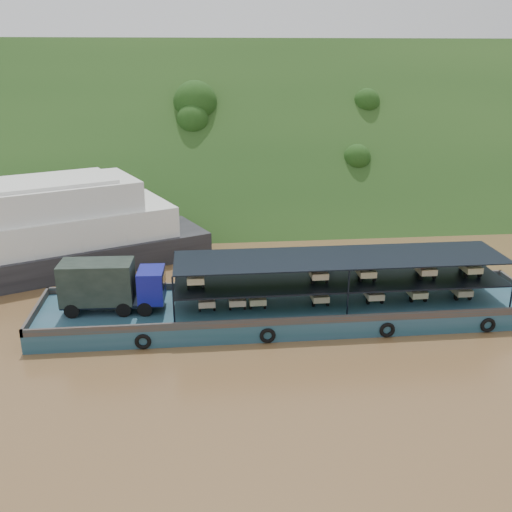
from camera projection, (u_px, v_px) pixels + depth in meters
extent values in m
plane|color=brown|center=(287.00, 309.00, 42.20)|extent=(160.00, 160.00, 0.00)
cube|color=#183714|center=(246.00, 196.00, 75.97)|extent=(140.00, 39.60, 39.60)
cube|color=#153F4A|center=(289.00, 311.00, 40.52)|extent=(35.00, 7.00, 1.20)
cube|color=#592D19|center=(283.00, 282.00, 43.43)|extent=(35.00, 0.20, 0.50)
cube|color=#592D19|center=(298.00, 321.00, 37.05)|extent=(35.00, 0.20, 0.50)
cube|color=#592D19|center=(36.00, 310.00, 38.56)|extent=(0.20, 7.00, 0.50)
torus|color=black|center=(143.00, 342.00, 36.24)|extent=(1.06, 0.26, 1.06)
torus|color=black|center=(268.00, 336.00, 37.01)|extent=(1.06, 0.26, 1.06)
torus|color=black|center=(387.00, 330.00, 37.79)|extent=(1.06, 0.26, 1.06)
torus|color=black|center=(488.00, 325.00, 38.46)|extent=(1.06, 0.26, 1.06)
cylinder|color=black|center=(72.00, 311.00, 37.92)|extent=(1.02, 0.39, 1.01)
cylinder|color=black|center=(79.00, 298.00, 39.90)|extent=(1.02, 0.39, 1.01)
cylinder|color=black|center=(124.00, 309.00, 38.11)|extent=(1.02, 0.39, 1.01)
cylinder|color=black|center=(129.00, 297.00, 40.10)|extent=(1.02, 0.39, 1.01)
cylinder|color=black|center=(145.00, 309.00, 38.19)|extent=(1.02, 0.39, 1.01)
cylinder|color=black|center=(149.00, 296.00, 40.17)|extent=(1.02, 0.39, 1.01)
cube|color=black|center=(114.00, 301.00, 39.01)|extent=(6.92, 2.50, 0.20)
cube|color=navy|center=(152.00, 285.00, 38.77)|extent=(1.81, 2.48, 2.21)
cube|color=black|center=(164.00, 279.00, 38.68)|extent=(0.15, 2.01, 0.90)
cube|color=black|center=(97.00, 282.00, 38.47)|extent=(4.92, 2.62, 2.81)
cube|color=black|center=(339.00, 279.00, 40.11)|extent=(23.00, 5.00, 0.12)
cube|color=black|center=(340.00, 257.00, 39.56)|extent=(23.00, 5.00, 0.08)
cylinder|color=black|center=(173.00, 301.00, 36.65)|extent=(0.12, 0.12, 3.30)
cylinder|color=black|center=(176.00, 273.00, 41.34)|extent=(0.12, 0.12, 3.30)
cylinder|color=black|center=(348.00, 293.00, 37.76)|extent=(0.12, 0.12, 3.30)
cylinder|color=black|center=(331.00, 267.00, 42.46)|extent=(0.12, 0.12, 3.30)
cylinder|color=black|center=(479.00, 262.00, 43.57)|extent=(0.12, 0.12, 3.30)
cylinder|color=black|center=(206.00, 297.00, 40.65)|extent=(0.12, 0.52, 0.52)
cylinder|color=black|center=(200.00, 308.00, 38.92)|extent=(0.14, 0.52, 0.52)
cylinder|color=black|center=(214.00, 307.00, 39.01)|extent=(0.14, 0.52, 0.52)
cube|color=beige|center=(207.00, 301.00, 39.18)|extent=(1.15, 1.50, 0.44)
cube|color=red|center=(206.00, 292.00, 40.20)|extent=(0.55, 0.80, 0.80)
cube|color=red|center=(206.00, 287.00, 39.85)|extent=(0.50, 0.10, 0.10)
cylinder|color=black|center=(255.00, 295.00, 40.99)|extent=(0.12, 0.52, 0.52)
cylinder|color=black|center=(250.00, 306.00, 39.25)|extent=(0.14, 0.52, 0.52)
cylinder|color=black|center=(265.00, 305.00, 39.35)|extent=(0.14, 0.52, 0.52)
cube|color=beige|center=(257.00, 299.00, 39.52)|extent=(1.15, 1.50, 0.44)
cube|color=#AB230B|center=(255.00, 290.00, 40.54)|extent=(0.55, 0.80, 0.80)
cube|color=#AB230B|center=(256.00, 285.00, 40.18)|extent=(0.50, 0.10, 0.10)
cylinder|color=black|center=(315.00, 293.00, 41.42)|extent=(0.12, 0.52, 0.52)
cylinder|color=black|center=(313.00, 303.00, 39.68)|extent=(0.14, 0.52, 0.52)
cylinder|color=black|center=(327.00, 302.00, 39.78)|extent=(0.14, 0.52, 0.52)
cube|color=#CABC8F|center=(320.00, 296.00, 39.94)|extent=(1.15, 1.50, 0.44)
cube|color=#B01D0B|center=(316.00, 288.00, 40.96)|extent=(0.55, 0.80, 0.80)
cube|color=#B01D0B|center=(317.00, 282.00, 40.61)|extent=(0.50, 0.10, 0.10)
cylinder|color=black|center=(368.00, 291.00, 41.79)|extent=(0.12, 0.52, 0.52)
cylinder|color=black|center=(368.00, 301.00, 40.06)|extent=(0.14, 0.52, 0.52)
cylinder|color=black|center=(382.00, 300.00, 40.15)|extent=(0.14, 0.52, 0.52)
cube|color=beige|center=(374.00, 294.00, 40.32)|extent=(1.15, 1.50, 0.44)
cube|color=#B30B16|center=(369.00, 286.00, 41.34)|extent=(0.55, 0.80, 0.80)
cube|color=#B30B16|center=(370.00, 280.00, 40.99)|extent=(0.50, 0.10, 0.10)
cylinder|color=black|center=(409.00, 289.00, 42.10)|extent=(0.12, 0.52, 0.52)
cylinder|color=black|center=(411.00, 299.00, 40.36)|extent=(0.14, 0.52, 0.52)
cylinder|color=black|center=(425.00, 298.00, 40.46)|extent=(0.14, 0.52, 0.52)
cube|color=beige|center=(417.00, 292.00, 40.63)|extent=(1.15, 1.50, 0.44)
cube|color=red|center=(411.00, 284.00, 41.64)|extent=(0.55, 0.80, 0.80)
cube|color=red|center=(413.00, 278.00, 41.29)|extent=(0.50, 0.10, 0.10)
cylinder|color=black|center=(452.00, 287.00, 42.42)|extent=(0.12, 0.52, 0.52)
cylinder|color=black|center=(456.00, 297.00, 40.68)|extent=(0.14, 0.52, 0.52)
cylinder|color=black|center=(470.00, 296.00, 40.78)|extent=(0.14, 0.52, 0.52)
cube|color=#C5B68B|center=(461.00, 290.00, 40.95)|extent=(1.15, 1.50, 0.44)
cube|color=#B60C22|center=(455.00, 282.00, 41.97)|extent=(0.55, 0.80, 0.80)
cube|color=#B60C22|center=(457.00, 277.00, 41.61)|extent=(0.50, 0.10, 0.10)
cylinder|color=black|center=(236.00, 296.00, 40.86)|extent=(0.12, 0.52, 0.52)
cylinder|color=black|center=(230.00, 307.00, 39.12)|extent=(0.14, 0.52, 0.52)
cylinder|color=black|center=(245.00, 306.00, 39.22)|extent=(0.14, 0.52, 0.52)
cube|color=beige|center=(237.00, 300.00, 39.38)|extent=(1.15, 1.50, 0.44)
cube|color=red|center=(236.00, 291.00, 40.40)|extent=(0.55, 0.80, 0.80)
cube|color=red|center=(236.00, 285.00, 40.05)|extent=(0.50, 0.10, 0.10)
cylinder|color=black|center=(196.00, 275.00, 40.02)|extent=(0.12, 0.52, 0.52)
cylinder|color=black|center=(188.00, 285.00, 38.28)|extent=(0.14, 0.52, 0.52)
cylinder|color=black|center=(203.00, 284.00, 38.37)|extent=(0.14, 0.52, 0.52)
cube|color=beige|center=(196.00, 278.00, 38.54)|extent=(1.15, 1.50, 0.44)
cube|color=#B4260C|center=(195.00, 270.00, 39.56)|extent=(0.55, 0.80, 0.80)
cube|color=#B4260C|center=(195.00, 264.00, 39.21)|extent=(0.50, 0.10, 0.10)
cylinder|color=black|center=(314.00, 271.00, 40.83)|extent=(0.12, 0.52, 0.52)
cylinder|color=black|center=(312.00, 280.00, 39.10)|extent=(0.14, 0.52, 0.52)
cylinder|color=black|center=(327.00, 280.00, 39.19)|extent=(0.14, 0.52, 0.52)
cube|color=beige|center=(319.00, 273.00, 39.36)|extent=(1.15, 1.50, 0.44)
cube|color=red|center=(315.00, 265.00, 40.38)|extent=(0.55, 0.80, 0.80)
cube|color=red|center=(316.00, 260.00, 40.02)|extent=(0.50, 0.10, 0.10)
cylinder|color=black|center=(360.00, 269.00, 41.16)|extent=(0.12, 0.52, 0.52)
cylinder|color=black|center=(360.00, 278.00, 39.42)|extent=(0.14, 0.52, 0.52)
cylinder|color=black|center=(374.00, 278.00, 39.52)|extent=(0.14, 0.52, 0.52)
cube|color=beige|center=(366.00, 272.00, 39.68)|extent=(1.15, 1.50, 0.44)
cube|color=#C1B988|center=(362.00, 264.00, 40.70)|extent=(0.55, 0.80, 0.80)
cube|color=#C1B988|center=(363.00, 258.00, 40.35)|extent=(0.50, 0.10, 0.10)
cylinder|color=black|center=(418.00, 267.00, 41.57)|extent=(0.12, 0.52, 0.52)
cylinder|color=black|center=(420.00, 276.00, 39.84)|extent=(0.14, 0.52, 0.52)
cylinder|color=black|center=(434.00, 275.00, 39.93)|extent=(0.14, 0.52, 0.52)
cube|color=beige|center=(426.00, 269.00, 40.10)|extent=(1.15, 1.50, 0.44)
cube|color=#BA0C13|center=(420.00, 262.00, 41.12)|extent=(0.55, 0.80, 0.80)
cube|color=#BA0C13|center=(422.00, 256.00, 40.77)|extent=(0.50, 0.10, 0.10)
cylinder|color=black|center=(461.00, 265.00, 41.90)|extent=(0.12, 0.52, 0.52)
cylinder|color=black|center=(466.00, 274.00, 40.16)|extent=(0.14, 0.52, 0.52)
cylinder|color=black|center=(479.00, 274.00, 40.25)|extent=(0.14, 0.52, 0.52)
cube|color=beige|center=(471.00, 268.00, 40.42)|extent=(1.15, 1.50, 0.44)
cube|color=#CAB58F|center=(464.00, 260.00, 41.44)|extent=(0.55, 0.80, 0.80)
cube|color=#CAB58F|center=(466.00, 254.00, 41.09)|extent=(0.50, 0.10, 0.10)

